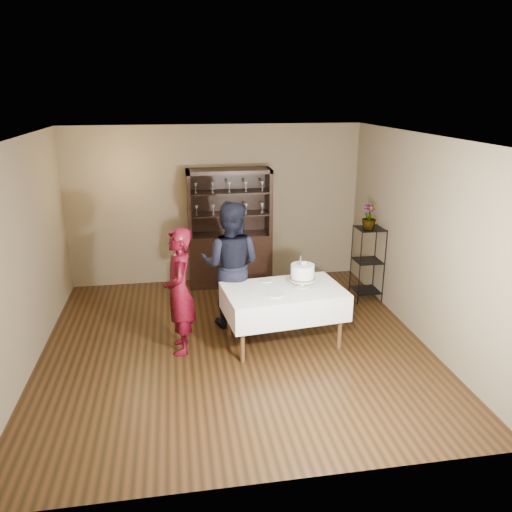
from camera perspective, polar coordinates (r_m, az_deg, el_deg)
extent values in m
plane|color=black|center=(6.76, -2.39, -10.07)|extent=(5.00, 5.00, 0.00)
plane|color=silver|center=(5.97, -2.74, 13.39)|extent=(5.00, 5.00, 0.00)
cube|color=#74664B|center=(8.64, -4.58, 5.82)|extent=(5.00, 0.02, 2.70)
cube|color=#74664B|center=(6.45, -25.19, -0.25)|extent=(0.02, 5.00, 2.70)
cube|color=#74664B|center=(6.97, 18.32, 1.88)|extent=(0.02, 5.00, 2.70)
cube|color=black|center=(8.65, -2.96, -0.33)|extent=(1.40, 0.48, 0.90)
cube|color=black|center=(8.59, -3.24, 6.47)|extent=(1.40, 0.03, 1.10)
cube|color=black|center=(8.29, -3.13, 9.68)|extent=(1.40, 0.48, 0.06)
cube|color=black|center=(8.42, -3.05, 4.83)|extent=(1.28, 0.42, 0.02)
cube|color=black|center=(8.35, -3.09, 7.30)|extent=(1.28, 0.42, 0.02)
cylinder|color=black|center=(7.89, 11.79, -1.42)|extent=(0.02, 0.02, 1.20)
cylinder|color=black|center=(8.04, 14.46, -1.25)|extent=(0.02, 0.02, 1.20)
cylinder|color=black|center=(8.24, 10.81, -0.49)|extent=(0.02, 0.02, 1.20)
cylinder|color=black|center=(8.38, 13.38, -0.35)|extent=(0.02, 0.02, 1.20)
cube|color=black|center=(8.29, 12.40, -3.81)|extent=(0.40, 0.40, 0.02)
cube|color=black|center=(8.12, 12.64, -0.53)|extent=(0.40, 0.40, 0.01)
cube|color=black|center=(7.97, 12.90, 3.08)|extent=(0.40, 0.40, 0.02)
cube|color=white|center=(6.58, 3.17, -5.19)|extent=(1.63, 1.11, 0.35)
cylinder|color=#52361E|center=(6.19, -1.58, -9.07)|extent=(0.06, 0.06, 0.73)
cylinder|color=#52361E|center=(6.60, 9.61, -7.50)|extent=(0.06, 0.06, 0.73)
cylinder|color=#52361E|center=(6.82, -3.11, -6.37)|extent=(0.06, 0.06, 0.73)
cylinder|color=#52361E|center=(7.20, 7.15, -5.13)|extent=(0.06, 0.06, 0.73)
imported|color=#3C0511|center=(6.35, -8.76, -4.01)|extent=(0.40, 0.60, 1.64)
imported|color=black|center=(6.97, -2.90, -1.02)|extent=(1.06, 0.95, 1.81)
cylinder|color=white|center=(6.61, 5.28, -3.42)|extent=(0.19, 0.19, 0.01)
cylinder|color=white|center=(6.59, 5.29, -3.08)|extent=(0.05, 0.05, 0.10)
cylinder|color=white|center=(6.57, 5.31, -2.63)|extent=(0.35, 0.35, 0.01)
cylinder|color=#4A6932|center=(6.57, 5.31, -2.50)|extent=(0.34, 0.34, 0.02)
cylinder|color=white|center=(6.54, 5.33, -1.79)|extent=(0.35, 0.35, 0.19)
sphere|color=#5E7ECA|center=(6.51, 5.60, -0.88)|extent=(0.02, 0.02, 0.02)
cube|color=silver|center=(6.46, 5.09, -0.50)|extent=(0.02, 0.02, 0.13)
cube|color=black|center=(6.43, 5.11, 0.18)|extent=(0.03, 0.02, 0.05)
cylinder|color=white|center=(6.31, 2.23, -4.43)|extent=(0.28, 0.28, 0.01)
cylinder|color=white|center=(6.77, 1.16, -2.80)|extent=(0.22, 0.22, 0.01)
imported|color=#4A6932|center=(7.86, 12.79, 4.38)|extent=(0.28, 0.28, 0.38)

